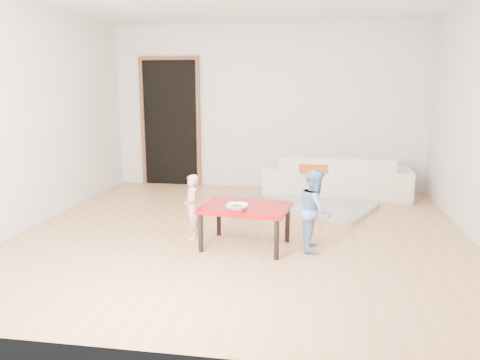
% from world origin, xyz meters
% --- Properties ---
extents(floor, '(5.00, 5.00, 0.01)m').
position_xyz_m(floor, '(0.00, 0.00, 0.00)').
color(floor, tan).
rests_on(floor, ground).
extents(back_wall, '(5.00, 0.02, 2.60)m').
position_xyz_m(back_wall, '(0.00, 2.50, 1.30)').
color(back_wall, silver).
rests_on(back_wall, floor).
extents(left_wall, '(0.02, 5.00, 2.60)m').
position_xyz_m(left_wall, '(-2.50, 0.00, 1.30)').
color(left_wall, silver).
rests_on(left_wall, floor).
extents(doorway, '(1.02, 0.08, 2.11)m').
position_xyz_m(doorway, '(-1.60, 2.48, 1.02)').
color(doorway, brown).
rests_on(doorway, back_wall).
extents(sofa, '(2.20, 0.98, 0.63)m').
position_xyz_m(sofa, '(1.12, 2.05, 0.31)').
color(sofa, beige).
rests_on(sofa, floor).
extents(cushion, '(0.55, 0.52, 0.12)m').
position_xyz_m(cushion, '(0.77, 1.78, 0.47)').
color(cushion, '#D25317').
rests_on(cushion, sofa).
extents(red_table, '(0.95, 0.76, 0.44)m').
position_xyz_m(red_table, '(0.10, -0.46, 0.22)').
color(red_table, '#9A080C').
rests_on(red_table, floor).
extents(bowl, '(0.22, 0.22, 0.05)m').
position_xyz_m(bowl, '(0.04, -0.63, 0.46)').
color(bowl, white).
rests_on(bowl, red_table).
extents(broccoli, '(0.12, 0.12, 0.06)m').
position_xyz_m(broccoli, '(0.04, -0.63, 0.46)').
color(broccoli, '#2D5919').
rests_on(broccoli, red_table).
extents(child_pink, '(0.26, 0.30, 0.70)m').
position_xyz_m(child_pink, '(-0.52, -0.27, 0.35)').
color(child_pink, '#D15F7C').
rests_on(child_pink, floor).
extents(child_blue, '(0.32, 0.41, 0.82)m').
position_xyz_m(child_blue, '(0.80, -0.43, 0.41)').
color(child_blue, '#5B86D3').
rests_on(child_blue, floor).
extents(basin, '(0.46, 0.46, 0.14)m').
position_xyz_m(basin, '(-0.13, 0.94, 0.07)').
color(basin, '#336DC0').
rests_on(basin, floor).
extents(blanket, '(1.63, 1.52, 0.07)m').
position_xyz_m(blanket, '(0.87, 1.16, 0.03)').
color(blanket, '#B4B09E').
rests_on(blanket, floor).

